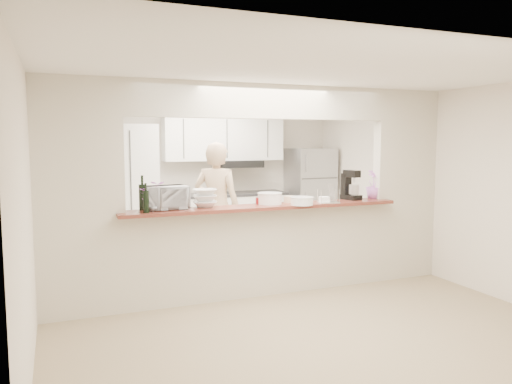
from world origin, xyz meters
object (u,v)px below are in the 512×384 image
toaster_oven (166,198)px  person (217,208)px  refrigerator (310,195)px  stand_mixer (350,186)px

toaster_oven → person: bearing=43.4°
refrigerator → person: person is taller
toaster_oven → person: person is taller
stand_mixer → person: person is taller
refrigerator → toaster_oven: 4.14m
toaster_oven → person: 1.48m
stand_mixer → person: bearing=143.2°
refrigerator → stand_mixer: (-0.80, -2.59, 0.41)m
toaster_oven → stand_mixer: (2.40, 0.01, 0.04)m
refrigerator → person: (-2.26, -1.50, 0.06)m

